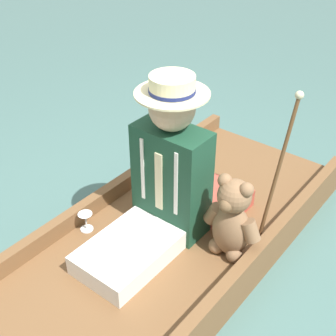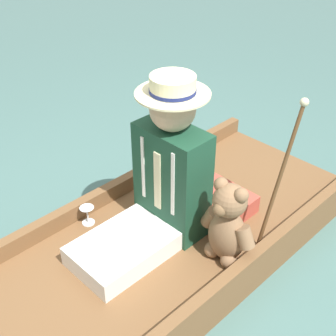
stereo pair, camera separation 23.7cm
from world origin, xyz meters
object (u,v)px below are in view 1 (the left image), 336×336
Objects in this scene: wine_glass at (86,218)px; seated_person at (162,181)px; teddy_bear at (232,220)px; walking_cane at (282,156)px.

seated_person is at bearing -144.61° from wine_glass.
seated_person reaches higher than teddy_bear.
teddy_bear is 0.41m from walking_cane.
wine_glass is at bearing 45.89° from seated_person.
walking_cane reaches higher than teddy_bear.
walking_cane is (-0.78, -0.65, 0.38)m from wine_glass.
walking_cane is at bearing -140.16° from wine_glass.
teddy_bear is (-0.37, -0.10, -0.13)m from seated_person.
wine_glass is 0.14× the size of walking_cane.
seated_person is 1.13× the size of walking_cane.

